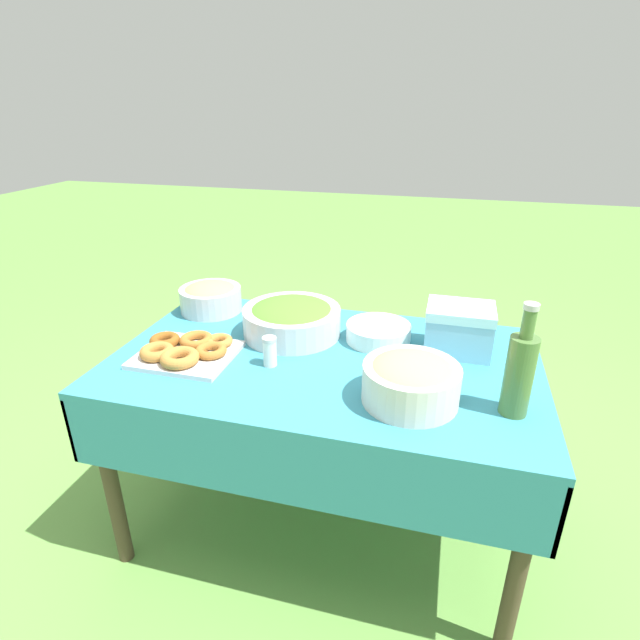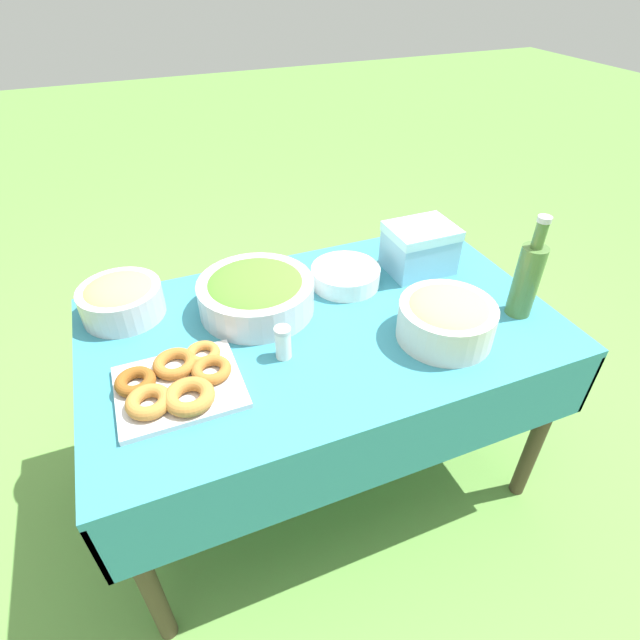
{
  "view_description": "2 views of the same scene",
  "coord_description": "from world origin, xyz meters",
  "px_view_note": "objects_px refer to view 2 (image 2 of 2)",
  "views": [
    {
      "loc": [
        0.36,
        -1.38,
        1.46
      ],
      "look_at": [
        -0.03,
        0.06,
        0.8
      ],
      "focal_mm": 28.0,
      "sensor_mm": 36.0,
      "label": 1
    },
    {
      "loc": [
        -0.44,
        -1.06,
        1.59
      ],
      "look_at": [
        -0.01,
        -0.02,
        0.72
      ],
      "focal_mm": 28.0,
      "sensor_mm": 36.0,
      "label": 2
    }
  ],
  "objects_px": {
    "salad_bowl": "(256,292)",
    "donut_platter": "(177,383)",
    "olive_oil_bottle": "(527,278)",
    "pasta_bowl": "(447,318)",
    "bread_bowl": "(121,298)",
    "plate_stack": "(345,276)",
    "cooler_box": "(420,248)"
  },
  "relations": [
    {
      "from": "salad_bowl",
      "to": "donut_platter",
      "type": "relative_size",
      "value": 1.11
    },
    {
      "from": "olive_oil_bottle",
      "to": "pasta_bowl",
      "type": "bearing_deg",
      "value": -176.79
    },
    {
      "from": "olive_oil_bottle",
      "to": "bread_bowl",
      "type": "bearing_deg",
      "value": 158.38
    },
    {
      "from": "salad_bowl",
      "to": "pasta_bowl",
      "type": "distance_m",
      "value": 0.55
    },
    {
      "from": "plate_stack",
      "to": "cooler_box",
      "type": "relative_size",
      "value": 1.04
    },
    {
      "from": "plate_stack",
      "to": "cooler_box",
      "type": "height_order",
      "value": "cooler_box"
    },
    {
      "from": "salad_bowl",
      "to": "pasta_bowl",
      "type": "xyz_separation_m",
      "value": [
        0.45,
        -0.33,
        0.01
      ]
    },
    {
      "from": "donut_platter",
      "to": "pasta_bowl",
      "type": "bearing_deg",
      "value": -5.56
    },
    {
      "from": "donut_platter",
      "to": "olive_oil_bottle",
      "type": "bearing_deg",
      "value": -3.19
    },
    {
      "from": "pasta_bowl",
      "to": "plate_stack",
      "type": "bearing_deg",
      "value": 112.12
    },
    {
      "from": "pasta_bowl",
      "to": "plate_stack",
      "type": "relative_size",
      "value": 1.2
    },
    {
      "from": "olive_oil_bottle",
      "to": "plate_stack",
      "type": "bearing_deg",
      "value": 140.87
    },
    {
      "from": "pasta_bowl",
      "to": "donut_platter",
      "type": "height_order",
      "value": "pasta_bowl"
    },
    {
      "from": "plate_stack",
      "to": "bread_bowl",
      "type": "distance_m",
      "value": 0.69
    },
    {
      "from": "salad_bowl",
      "to": "bread_bowl",
      "type": "height_order",
      "value": "salad_bowl"
    },
    {
      "from": "donut_platter",
      "to": "salad_bowl",
      "type": "bearing_deg",
      "value": 42.39
    },
    {
      "from": "donut_platter",
      "to": "cooler_box",
      "type": "relative_size",
      "value": 1.46
    },
    {
      "from": "pasta_bowl",
      "to": "bread_bowl",
      "type": "bearing_deg",
      "value": 151.38
    },
    {
      "from": "plate_stack",
      "to": "bread_bowl",
      "type": "height_order",
      "value": "bread_bowl"
    },
    {
      "from": "donut_platter",
      "to": "bread_bowl",
      "type": "distance_m",
      "value": 0.39
    },
    {
      "from": "donut_platter",
      "to": "olive_oil_bottle",
      "type": "distance_m",
      "value": 1.0
    },
    {
      "from": "salad_bowl",
      "to": "donut_platter",
      "type": "xyz_separation_m",
      "value": [
        -0.28,
        -0.25,
        -0.04
      ]
    },
    {
      "from": "salad_bowl",
      "to": "olive_oil_bottle",
      "type": "height_order",
      "value": "olive_oil_bottle"
    },
    {
      "from": "pasta_bowl",
      "to": "olive_oil_bottle",
      "type": "relative_size",
      "value": 0.85
    },
    {
      "from": "salad_bowl",
      "to": "plate_stack",
      "type": "height_order",
      "value": "salad_bowl"
    },
    {
      "from": "plate_stack",
      "to": "bread_bowl",
      "type": "relative_size",
      "value": 0.93
    },
    {
      "from": "salad_bowl",
      "to": "cooler_box",
      "type": "distance_m",
      "value": 0.57
    },
    {
      "from": "bread_bowl",
      "to": "cooler_box",
      "type": "relative_size",
      "value": 1.12
    },
    {
      "from": "donut_platter",
      "to": "olive_oil_bottle",
      "type": "height_order",
      "value": "olive_oil_bottle"
    },
    {
      "from": "pasta_bowl",
      "to": "donut_platter",
      "type": "distance_m",
      "value": 0.73
    },
    {
      "from": "salad_bowl",
      "to": "bread_bowl",
      "type": "distance_m",
      "value": 0.39
    },
    {
      "from": "donut_platter",
      "to": "bread_bowl",
      "type": "height_order",
      "value": "bread_bowl"
    }
  ]
}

